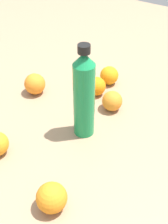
# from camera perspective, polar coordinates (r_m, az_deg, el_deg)

# --- Properties ---
(ground_plane) EXTENTS (2.40, 2.40, 0.00)m
(ground_plane) POSITION_cam_1_polar(r_m,az_deg,el_deg) (0.96, 1.33, -4.52)
(ground_plane) COLOR #9E7F60
(water_bottle) EXTENTS (0.06, 0.06, 0.30)m
(water_bottle) POSITION_cam_1_polar(r_m,az_deg,el_deg) (0.89, 0.00, 3.20)
(water_bottle) COLOR #198C4C
(water_bottle) RESTS_ON ground_plane
(orange_0) EXTENTS (0.07, 0.07, 0.07)m
(orange_0) POSITION_cam_1_polar(r_m,az_deg,el_deg) (1.12, 2.34, 4.85)
(orange_0) COLOR orange
(orange_0) RESTS_ON ground_plane
(orange_1) EXTENTS (0.07, 0.07, 0.07)m
(orange_1) POSITION_cam_1_polar(r_m,az_deg,el_deg) (1.05, 5.30, 2.07)
(orange_1) COLOR orange
(orange_1) RESTS_ON ground_plane
(orange_2) EXTENTS (0.08, 0.08, 0.08)m
(orange_2) POSITION_cam_1_polar(r_m,az_deg,el_deg) (0.77, -6.07, -15.66)
(orange_2) COLOR orange
(orange_2) RESTS_ON ground_plane
(orange_3) EXTENTS (0.07, 0.07, 0.07)m
(orange_3) POSITION_cam_1_polar(r_m,az_deg,el_deg) (1.18, 4.75, 6.84)
(orange_3) COLOR orange
(orange_3) RESTS_ON ground_plane
(orange_4) EXTENTS (0.08, 0.08, 0.08)m
(orange_4) POSITION_cam_1_polar(r_m,az_deg,el_deg) (1.14, -9.19, 5.21)
(orange_4) COLOR orange
(orange_4) RESTS_ON ground_plane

